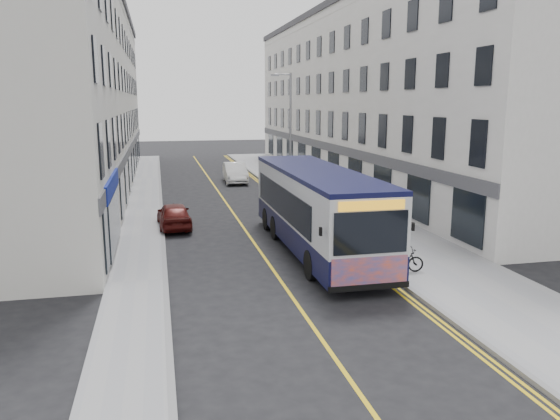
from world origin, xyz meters
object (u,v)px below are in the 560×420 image
streetlamp (289,131)px  bicycle (400,260)px  city_bus (316,207)px  pedestrian_near (318,189)px  car_maroon (174,215)px  pedestrian_far (358,186)px  car_white (235,173)px

streetlamp → bicycle: streetlamp is taller
city_bus → pedestrian_near: bearing=72.8°
car_maroon → streetlamp: bearing=-141.1°
city_bus → pedestrian_near: 10.87m
streetlamp → pedestrian_near: size_ratio=4.72×
city_bus → pedestrian_far: size_ratio=6.27×
bicycle → pedestrian_near: bearing=4.1°
city_bus → car_maroon: bearing=135.1°
bicycle → pedestrian_near: (1.12, 14.17, 0.40)m
pedestrian_near → car_white: bearing=115.4°
pedestrian_near → car_white: 11.01m
streetlamp → car_maroon: (-7.57, -6.80, -3.72)m
streetlamp → car_white: (-2.37, 8.20, -3.61)m
pedestrian_near → car_white: size_ratio=0.36×
bicycle → car_maroon: 12.31m
car_white → car_maroon: car_white is taller
streetlamp → bicycle: (0.23, -16.33, -3.81)m
city_bus → pedestrian_far: bearing=60.6°
car_white → pedestrian_far: bearing=-57.8°
city_bus → car_white: city_bus is taller
pedestrian_near → pedestrian_far: pedestrian_far is taller
bicycle → car_maroon: bearing=47.9°
bicycle → car_white: size_ratio=0.37×
pedestrian_near → car_maroon: bearing=-146.8°
pedestrian_far → car_white: pedestrian_far is taller
city_bus → car_maroon: 8.17m
streetlamp → city_bus: streetlamp is taller
car_maroon → bicycle: bearing=126.3°
bicycle → pedestrian_far: bearing=-6.0°
city_bus → pedestrian_far: city_bus is taller
bicycle → pedestrian_near: size_ratio=1.01×
car_white → car_maroon: 15.88m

